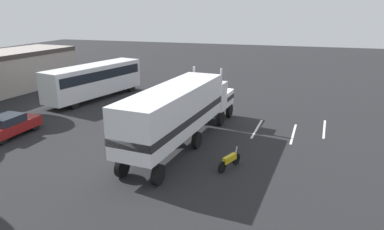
{
  "coord_description": "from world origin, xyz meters",
  "views": [
    {
      "loc": [
        -26.87,
        -5.89,
        8.76
      ],
      "look_at": [
        -5.04,
        0.75,
        1.6
      ],
      "focal_mm": 31.98,
      "sensor_mm": 36.0,
      "label": 1
    }
  ],
  "objects_px": {
    "semi_truck": "(182,109)",
    "parked_car": "(9,125)",
    "person_bystander": "(159,117)",
    "parked_bus": "(94,78)",
    "motorcycle": "(230,160)"
  },
  "relations": [
    {
      "from": "semi_truck",
      "to": "parked_car",
      "type": "height_order",
      "value": "semi_truck"
    },
    {
      "from": "person_bystander",
      "to": "parked_bus",
      "type": "distance_m",
      "value": 11.53
    },
    {
      "from": "motorcycle",
      "to": "parked_car",
      "type": "bearing_deg",
      "value": 88.17
    },
    {
      "from": "semi_truck",
      "to": "motorcycle",
      "type": "distance_m",
      "value": 4.94
    },
    {
      "from": "motorcycle",
      "to": "person_bystander",
      "type": "bearing_deg",
      "value": 50.71
    },
    {
      "from": "person_bystander",
      "to": "parked_car",
      "type": "bearing_deg",
      "value": 116.5
    },
    {
      "from": "semi_truck",
      "to": "parked_bus",
      "type": "height_order",
      "value": "semi_truck"
    },
    {
      "from": "person_bystander",
      "to": "parked_car",
      "type": "distance_m",
      "value": 10.64
    },
    {
      "from": "person_bystander",
      "to": "motorcycle",
      "type": "bearing_deg",
      "value": -129.29
    },
    {
      "from": "parked_bus",
      "to": "motorcycle",
      "type": "relative_size",
      "value": 5.7
    },
    {
      "from": "parked_car",
      "to": "motorcycle",
      "type": "height_order",
      "value": "parked_car"
    },
    {
      "from": "parked_bus",
      "to": "semi_truck",
      "type": "bearing_deg",
      "value": -126.71
    },
    {
      "from": "parked_bus",
      "to": "parked_car",
      "type": "height_order",
      "value": "parked_bus"
    },
    {
      "from": "parked_car",
      "to": "parked_bus",
      "type": "bearing_deg",
      "value": 0.01
    },
    {
      "from": "semi_truck",
      "to": "parked_car",
      "type": "distance_m",
      "value": 12.51
    }
  ]
}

